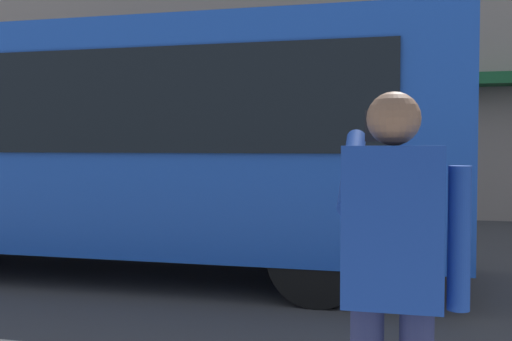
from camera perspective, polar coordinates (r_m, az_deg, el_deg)
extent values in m
plane|color=#38383A|center=(7.67, 8.48, -9.90)|extent=(60.00, 60.00, 0.00)
cube|color=#1947AD|center=(8.14, -14.40, 2.80)|extent=(9.00, 2.50, 2.60)
cube|color=black|center=(7.07, -19.35, 6.06)|extent=(7.60, 0.06, 1.10)
cylinder|color=black|center=(8.37, 7.98, -5.39)|extent=(1.00, 0.28, 1.00)
cylinder|color=black|center=(6.22, 5.77, -8.10)|extent=(1.00, 0.28, 1.00)
cube|color=navy|center=(2.56, 12.70, -5.12)|extent=(0.40, 0.24, 0.66)
sphere|color=brown|center=(2.54, 12.79, 4.77)|extent=(0.22, 0.22, 0.22)
cylinder|color=navy|center=(2.57, 18.52, -6.05)|extent=(0.09, 0.09, 0.58)
cylinder|color=navy|center=(2.71, 9.02, 0.00)|extent=(0.09, 0.48, 0.37)
cube|color=black|center=(2.84, 10.91, 4.12)|extent=(0.07, 0.01, 0.14)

